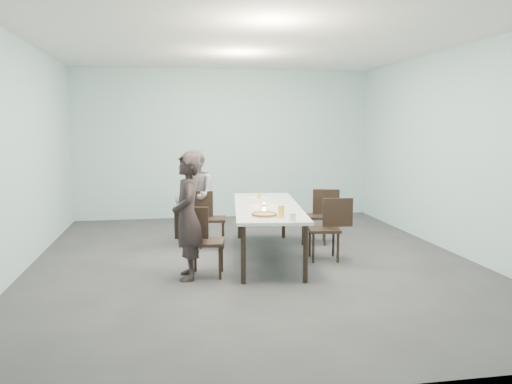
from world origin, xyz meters
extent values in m
plane|color=#333335|center=(0.00, 0.00, 0.00)|extent=(7.00, 7.00, 0.00)
cube|color=#AAD2D6|center=(0.00, 3.50, 1.50)|extent=(6.00, 0.02, 3.00)
cube|color=#AAD2D6|center=(0.00, -3.50, 1.50)|extent=(6.00, 0.02, 3.00)
cube|color=#AAD2D6|center=(-3.00, 0.00, 1.50)|extent=(0.02, 7.00, 3.00)
cube|color=#AAD2D6|center=(3.00, 0.00, 1.50)|extent=(0.02, 7.00, 3.00)
cube|color=white|center=(0.00, 0.00, 3.00)|extent=(6.00, 7.00, 0.02)
cube|color=white|center=(0.23, 0.18, 0.73)|extent=(1.20, 2.69, 0.04)
cylinder|color=black|center=(-0.28, -0.98, 0.35)|extent=(0.06, 0.06, 0.71)
cylinder|color=black|center=(0.01, 1.44, 0.35)|extent=(0.06, 0.06, 0.71)
cylinder|color=black|center=(0.45, -1.07, 0.35)|extent=(0.06, 0.06, 0.71)
cylinder|color=black|center=(0.75, 1.35, 0.35)|extent=(0.06, 0.06, 0.71)
cube|color=black|center=(-0.68, -0.57, 0.43)|extent=(0.48, 0.48, 0.04)
cube|color=black|center=(-0.86, -0.54, 0.67)|extent=(0.42, 0.11, 0.40)
cylinder|color=black|center=(-0.87, -0.71, 0.21)|extent=(0.04, 0.04, 0.41)
cylinder|color=black|center=(-0.82, -0.38, 0.21)|extent=(0.04, 0.04, 0.41)
cylinder|color=black|center=(-0.54, -0.77, 0.21)|extent=(0.04, 0.04, 0.41)
cylinder|color=black|center=(-0.48, -0.44, 0.21)|extent=(0.04, 0.04, 0.41)
cube|color=black|center=(-0.49, 0.95, 0.43)|extent=(0.47, 0.47, 0.04)
cube|color=black|center=(-0.68, 0.97, 0.67)|extent=(0.42, 0.09, 0.40)
cylinder|color=black|center=(-0.68, 0.80, 0.21)|extent=(0.04, 0.04, 0.41)
cylinder|color=black|center=(-0.64, 1.14, 0.21)|extent=(0.04, 0.04, 0.41)
cylinder|color=black|center=(-0.34, 0.76, 0.21)|extent=(0.04, 0.04, 0.41)
cylinder|color=black|center=(-0.30, 1.10, 0.21)|extent=(0.04, 0.04, 0.41)
cube|color=black|center=(0.99, -0.09, 0.43)|extent=(0.47, 0.47, 0.04)
cube|color=black|center=(1.18, -0.12, 0.67)|extent=(0.42, 0.10, 0.40)
cylinder|color=black|center=(1.18, 0.05, 0.21)|extent=(0.04, 0.04, 0.41)
cylinder|color=black|center=(1.13, -0.28, 0.21)|extent=(0.04, 0.04, 0.41)
cylinder|color=black|center=(0.84, 0.10, 0.21)|extent=(0.04, 0.04, 0.41)
cylinder|color=black|center=(0.80, -0.24, 0.21)|extent=(0.04, 0.04, 0.41)
cube|color=black|center=(1.14, 0.90, 0.43)|extent=(0.52, 0.52, 0.04)
cube|color=black|center=(1.32, 0.85, 0.67)|extent=(0.42, 0.15, 0.40)
cylinder|color=black|center=(1.35, 1.02, 0.21)|extent=(0.04, 0.04, 0.41)
cylinder|color=black|center=(1.26, 0.70, 0.21)|extent=(0.04, 0.04, 0.41)
cylinder|color=black|center=(1.02, 1.11, 0.21)|extent=(0.04, 0.04, 0.41)
cylinder|color=black|center=(0.93, 0.78, 0.21)|extent=(0.04, 0.04, 0.41)
imported|color=black|center=(-0.91, -0.64, 0.77)|extent=(0.38, 0.57, 1.54)
imported|color=gray|center=(-0.74, 1.14, 0.76)|extent=(0.72, 0.84, 1.52)
cylinder|color=white|center=(0.03, -0.66, 0.76)|extent=(0.34, 0.34, 0.01)
cylinder|color=#D7BB7A|center=(0.03, -0.66, 0.77)|extent=(0.30, 0.30, 0.01)
torus|color=brown|center=(0.03, -0.66, 0.77)|extent=(0.32, 0.32, 0.03)
cylinder|color=white|center=(0.20, -0.42, 0.76)|extent=(0.18, 0.18, 0.01)
cylinder|color=yellow|center=(0.22, -0.80, 0.82)|extent=(0.08, 0.08, 0.15)
cylinder|color=silver|center=(0.31, -1.01, 0.80)|extent=(0.08, 0.08, 0.09)
cylinder|color=silver|center=(0.18, 0.11, 0.77)|extent=(0.06, 0.06, 0.03)
cylinder|color=orange|center=(0.18, 0.11, 0.79)|extent=(0.04, 0.04, 0.01)
cylinder|color=yellow|center=(0.24, 0.86, 0.79)|extent=(0.07, 0.07, 0.08)
cube|color=silver|center=(0.22, 0.93, 0.75)|extent=(0.32, 0.25, 0.01)
camera|label=1|loc=(-1.11, -6.66, 1.86)|focal=35.00mm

